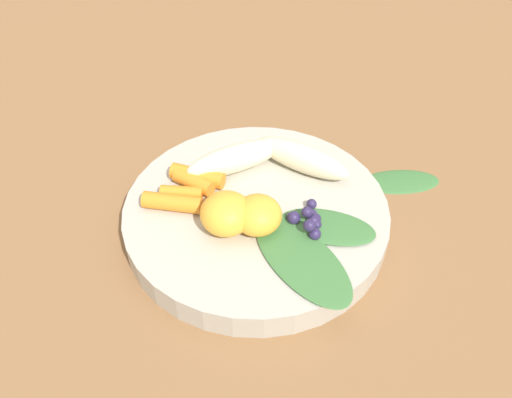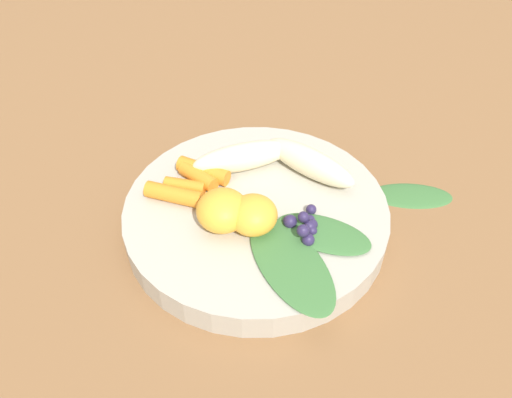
% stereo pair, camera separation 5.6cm
% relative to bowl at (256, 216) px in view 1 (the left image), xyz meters
% --- Properties ---
extents(ground_plane, '(2.40, 2.40, 0.00)m').
position_rel_bowl_xyz_m(ground_plane, '(0.00, 0.00, -0.02)').
color(ground_plane, brown).
extents(bowl, '(0.29, 0.29, 0.03)m').
position_rel_bowl_xyz_m(bowl, '(0.00, 0.00, 0.00)').
color(bowl, '#B2AD9E').
rests_on(bowl, ground_plane).
extents(banana_peeled_left, '(0.12, 0.08, 0.03)m').
position_rel_bowl_xyz_m(banana_peeled_left, '(0.02, -0.06, 0.03)').
color(banana_peeled_left, beige).
rests_on(banana_peeled_left, bowl).
extents(banana_peeled_right, '(0.12, 0.09, 0.03)m').
position_rel_bowl_xyz_m(banana_peeled_right, '(-0.06, -0.06, 0.03)').
color(banana_peeled_right, beige).
rests_on(banana_peeled_right, bowl).
extents(orange_segment_near, '(0.05, 0.05, 0.04)m').
position_rel_bowl_xyz_m(orange_segment_near, '(-0.00, 0.03, 0.03)').
color(orange_segment_near, '#F4A833').
rests_on(orange_segment_near, bowl).
extents(orange_segment_far, '(0.05, 0.05, 0.04)m').
position_rel_bowl_xyz_m(orange_segment_far, '(0.03, 0.03, 0.04)').
color(orange_segment_far, '#F4A833').
rests_on(orange_segment_far, bowl).
extents(carrot_front, '(0.06, 0.04, 0.02)m').
position_rel_bowl_xyz_m(carrot_front, '(0.06, -0.04, 0.02)').
color(carrot_front, orange).
rests_on(carrot_front, bowl).
extents(carrot_mid_left, '(0.05, 0.04, 0.02)m').
position_rel_bowl_xyz_m(carrot_mid_left, '(0.07, -0.03, 0.02)').
color(carrot_mid_left, orange).
rests_on(carrot_mid_left, bowl).
extents(carrot_mid_right, '(0.05, 0.02, 0.01)m').
position_rel_bowl_xyz_m(carrot_mid_right, '(0.08, -0.02, 0.02)').
color(carrot_mid_right, orange).
rests_on(carrot_mid_right, bowl).
extents(carrot_rear, '(0.07, 0.03, 0.02)m').
position_rel_bowl_xyz_m(carrot_rear, '(0.09, 0.00, 0.02)').
color(carrot_rear, orange).
rests_on(carrot_rear, bowl).
extents(blueberry_pile, '(0.04, 0.06, 0.02)m').
position_rel_bowl_xyz_m(blueberry_pile, '(-0.05, 0.03, 0.02)').
color(blueberry_pile, '#2D234C').
rests_on(blueberry_pile, bowl).
extents(kale_leaf_left, '(0.12, 0.15, 0.01)m').
position_rel_bowl_xyz_m(kale_leaf_left, '(-0.04, 0.08, 0.02)').
color(kale_leaf_left, '#3D7038').
rests_on(kale_leaf_left, bowl).
extents(kale_leaf_right, '(0.11, 0.08, 0.01)m').
position_rel_bowl_xyz_m(kale_leaf_right, '(-0.07, 0.04, 0.02)').
color(kale_leaf_right, '#3D7038').
rests_on(kale_leaf_right, bowl).
extents(kale_leaf_stray, '(0.10, 0.05, 0.01)m').
position_rel_bowl_xyz_m(kale_leaf_stray, '(-0.18, -0.06, -0.01)').
color(kale_leaf_stray, '#3D7038').
rests_on(kale_leaf_stray, ground_plane).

